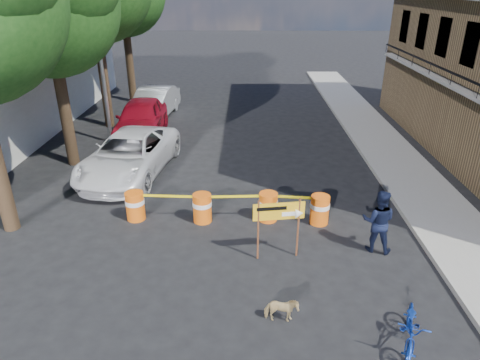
{
  "coord_description": "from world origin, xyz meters",
  "views": [
    {
      "loc": [
        0.12,
        -8.83,
        6.62
      ],
      "look_at": [
        -0.04,
        2.69,
        1.3
      ],
      "focal_mm": 32.0,
      "sensor_mm": 36.0,
      "label": 1
    }
  ],
  "objects_px": {
    "dog": "(281,310)",
    "sedan_red": "(141,118)",
    "sedan_silver": "(154,103)",
    "bicycle": "(415,313)",
    "barrel_mid_left": "(202,207)",
    "barrel_far_right": "(320,209)",
    "barrel_mid_right": "(268,206)",
    "pedestrian": "(378,221)",
    "suv_white": "(129,155)",
    "detour_sign": "(285,216)",
    "barrel_far_left": "(135,205)"
  },
  "relations": [
    {
      "from": "barrel_mid_right",
      "to": "pedestrian",
      "type": "bearing_deg",
      "value": -29.05
    },
    {
      "from": "pedestrian",
      "to": "suv_white",
      "type": "xyz_separation_m",
      "value": [
        -7.88,
        5.0,
        -0.11
      ]
    },
    {
      "from": "bicycle",
      "to": "sedan_red",
      "type": "relative_size",
      "value": 0.33
    },
    {
      "from": "barrel_mid_right",
      "to": "detour_sign",
      "type": "bearing_deg",
      "value": -80.7
    },
    {
      "from": "barrel_far_right",
      "to": "sedan_red",
      "type": "height_order",
      "value": "sedan_red"
    },
    {
      "from": "barrel_mid_left",
      "to": "barrel_far_right",
      "type": "distance_m",
      "value": 3.53
    },
    {
      "from": "detour_sign",
      "to": "suv_white",
      "type": "bearing_deg",
      "value": 126.7
    },
    {
      "from": "barrel_mid_left",
      "to": "barrel_far_right",
      "type": "bearing_deg",
      "value": -0.93
    },
    {
      "from": "pedestrian",
      "to": "sedan_red",
      "type": "relative_size",
      "value": 0.35
    },
    {
      "from": "pedestrian",
      "to": "dog",
      "type": "xyz_separation_m",
      "value": [
        -2.75,
        -2.78,
        -0.58
      ]
    },
    {
      "from": "sedan_silver",
      "to": "barrel_far_left",
      "type": "bearing_deg",
      "value": -75.27
    },
    {
      "from": "barrel_mid_left",
      "to": "sedan_silver",
      "type": "relative_size",
      "value": 0.19
    },
    {
      "from": "detour_sign",
      "to": "sedan_red",
      "type": "height_order",
      "value": "same"
    },
    {
      "from": "barrel_mid_right",
      "to": "barrel_far_right",
      "type": "xyz_separation_m",
      "value": [
        1.54,
        -0.16,
        0.0
      ]
    },
    {
      "from": "barrel_far_left",
      "to": "pedestrian",
      "type": "height_order",
      "value": "pedestrian"
    },
    {
      "from": "barrel_mid_left",
      "to": "detour_sign",
      "type": "height_order",
      "value": "detour_sign"
    },
    {
      "from": "bicycle",
      "to": "sedan_silver",
      "type": "xyz_separation_m",
      "value": [
        -8.2,
        15.92,
        -0.04
      ]
    },
    {
      "from": "barrel_far_right",
      "to": "sedan_silver",
      "type": "distance_m",
      "value": 13.21
    },
    {
      "from": "barrel_far_left",
      "to": "suv_white",
      "type": "relative_size",
      "value": 0.16
    },
    {
      "from": "barrel_far_left",
      "to": "dog",
      "type": "xyz_separation_m",
      "value": [
        4.14,
        -4.35,
        -0.17
      ]
    },
    {
      "from": "suv_white",
      "to": "sedan_silver",
      "type": "distance_m",
      "value": 7.53
    },
    {
      "from": "barrel_mid_right",
      "to": "sedan_red",
      "type": "height_order",
      "value": "sedan_red"
    },
    {
      "from": "bicycle",
      "to": "pedestrian",
      "type": "bearing_deg",
      "value": 106.08
    },
    {
      "from": "barrel_mid_right",
      "to": "barrel_far_right",
      "type": "height_order",
      "value": "same"
    },
    {
      "from": "bicycle",
      "to": "dog",
      "type": "bearing_deg",
      "value": -173.86
    },
    {
      "from": "barrel_far_left",
      "to": "barrel_mid_left",
      "type": "height_order",
      "value": "same"
    },
    {
      "from": "detour_sign",
      "to": "sedan_red",
      "type": "xyz_separation_m",
      "value": [
        -5.93,
        9.86,
        -0.39
      ]
    },
    {
      "from": "dog",
      "to": "sedan_red",
      "type": "xyz_separation_m",
      "value": [
        -5.7,
        12.26,
        0.55
      ]
    },
    {
      "from": "detour_sign",
      "to": "dog",
      "type": "height_order",
      "value": "detour_sign"
    },
    {
      "from": "barrel_mid_left",
      "to": "sedan_silver",
      "type": "height_order",
      "value": "sedan_silver"
    },
    {
      "from": "barrel_far_right",
      "to": "barrel_mid_left",
      "type": "bearing_deg",
      "value": 179.07
    },
    {
      "from": "detour_sign",
      "to": "bicycle",
      "type": "xyz_separation_m",
      "value": [
        2.27,
        -3.03,
        -0.42
      ]
    },
    {
      "from": "barrel_mid_left",
      "to": "pedestrian",
      "type": "distance_m",
      "value": 5.06
    },
    {
      "from": "barrel_mid_left",
      "to": "bicycle",
      "type": "distance_m",
      "value": 6.7
    },
    {
      "from": "detour_sign",
      "to": "sedan_silver",
      "type": "xyz_separation_m",
      "value": [
        -5.93,
        12.89,
        -0.46
      ]
    },
    {
      "from": "barrel_mid_left",
      "to": "barrel_far_right",
      "type": "relative_size",
      "value": 1.0
    },
    {
      "from": "sedan_silver",
      "to": "bicycle",
      "type": "bearing_deg",
      "value": -56.12
    },
    {
      "from": "bicycle",
      "to": "sedan_silver",
      "type": "distance_m",
      "value": 17.91
    },
    {
      "from": "detour_sign",
      "to": "barrel_far_right",
      "type": "bearing_deg",
      "value": 47.53
    },
    {
      "from": "pedestrian",
      "to": "barrel_mid_right",
      "type": "bearing_deg",
      "value": -11.64
    },
    {
      "from": "barrel_mid_right",
      "to": "bicycle",
      "type": "distance_m",
      "value": 5.62
    },
    {
      "from": "dog",
      "to": "suv_white",
      "type": "xyz_separation_m",
      "value": [
        -5.13,
        7.78,
        0.47
      ]
    },
    {
      "from": "barrel_mid_left",
      "to": "sedan_silver",
      "type": "distance_m",
      "value": 11.63
    },
    {
      "from": "barrel_far_right",
      "to": "detour_sign",
      "type": "height_order",
      "value": "detour_sign"
    },
    {
      "from": "barrel_far_left",
      "to": "sedan_silver",
      "type": "height_order",
      "value": "sedan_silver"
    },
    {
      "from": "pedestrian",
      "to": "suv_white",
      "type": "height_order",
      "value": "pedestrian"
    },
    {
      "from": "barrel_mid_left",
      "to": "barrel_mid_right",
      "type": "xyz_separation_m",
      "value": [
        1.99,
        0.11,
        0.0
      ]
    },
    {
      "from": "dog",
      "to": "sedan_red",
      "type": "relative_size",
      "value": 0.14
    },
    {
      "from": "barrel_far_left",
      "to": "sedan_silver",
      "type": "bearing_deg",
      "value": 98.11
    },
    {
      "from": "barrel_far_left",
      "to": "barrel_mid_right",
      "type": "distance_m",
      "value": 4.05
    }
  ]
}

